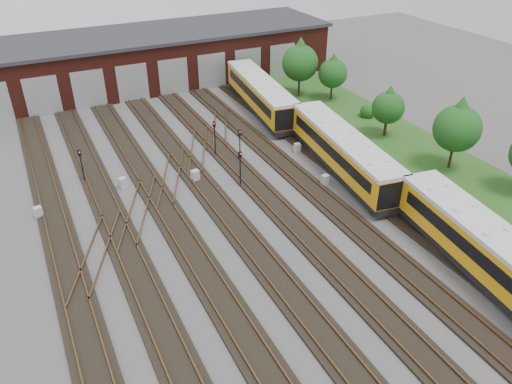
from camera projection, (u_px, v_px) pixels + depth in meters
name	position (u px, v px, depth m)	size (l,w,h in m)	color
ground	(291.00, 256.00, 34.29)	(120.00, 120.00, 0.00)	#403E3C
track_network	(285.00, 251.00, 34.62)	(30.40, 70.00, 0.33)	black
maintenance_shed	(135.00, 59.00, 63.25)	(51.00, 12.50, 6.35)	#4E1A13
grass_verge	(408.00, 145.00, 49.17)	(8.00, 55.00, 0.05)	#234A18
metro_train	(343.00, 151.00, 43.55)	(4.90, 48.29, 3.32)	black
signal_mast_0	(81.00, 162.00, 42.06)	(0.29, 0.27, 3.03)	black
signal_mast_1	(240.00, 164.00, 41.30)	(0.29, 0.28, 3.29)	black
signal_mast_2	(240.00, 142.00, 45.15)	(0.28, 0.26, 3.21)	black
signal_mast_3	(215.00, 134.00, 46.13)	(0.31, 0.30, 3.50)	black
relay_cabinet_0	(38.00, 212.00, 38.09)	(0.57, 0.48, 0.95)	#B8BBBE
relay_cabinet_1	(195.00, 176.00, 42.84)	(0.64, 0.53, 1.07)	#B8BBBE
relay_cabinet_2	(123.00, 183.00, 41.93)	(0.57, 0.48, 0.95)	#B8BBBE
relay_cabinet_3	(297.00, 148.00, 47.69)	(0.55, 0.46, 0.91)	#B8BBBE
relay_cabinet_4	(325.00, 180.00, 42.31)	(0.58, 0.48, 0.97)	#B8BBBE
tree_0	(300.00, 59.00, 58.75)	(4.29, 4.29, 7.11)	#301F15
tree_1	(333.00, 70.00, 58.18)	(3.38, 3.38, 5.61)	#301F15
tree_2	(458.00, 123.00, 42.96)	(4.11, 4.11, 6.81)	#301F15
tree_3	(389.00, 104.00, 49.37)	(3.24, 3.24, 5.36)	#301F15
bush_1	(368.00, 110.00, 54.98)	(1.67, 1.67, 1.67)	#184B15
bush_2	(281.00, 69.00, 67.56)	(1.65, 1.65, 1.65)	#184B15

